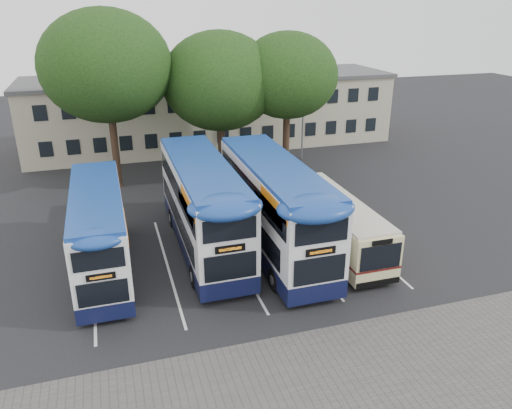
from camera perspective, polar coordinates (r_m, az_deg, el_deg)
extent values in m
plane|color=black|center=(23.19, 10.02, -10.13)|extent=(120.00, 120.00, 0.00)
cube|color=#595654|center=(18.87, 11.41, -18.88)|extent=(40.00, 6.00, 0.01)
cube|color=silver|center=(25.43, -17.97, -7.83)|extent=(0.12, 11.00, 0.01)
cube|color=silver|center=(25.50, -10.08, -6.92)|extent=(0.12, 11.00, 0.01)
cube|color=silver|center=(26.04, -2.40, -5.91)|extent=(0.12, 11.00, 0.01)
cube|color=silver|center=(27.02, 4.82, -4.87)|extent=(0.12, 11.00, 0.01)
cube|color=silver|center=(28.40, 11.41, -3.84)|extent=(0.12, 11.00, 0.01)
cube|color=#A8A287|center=(46.18, -5.03, 10.57)|extent=(32.00, 8.00, 6.00)
cube|color=#4C4C4F|center=(45.66, -5.16, 14.32)|extent=(32.40, 8.40, 0.30)
cube|color=black|center=(42.65, -3.79, 7.84)|extent=(30.00, 0.06, 1.20)
cube|color=black|center=(42.04, -3.89, 11.53)|extent=(30.00, 0.06, 1.20)
cylinder|color=gray|center=(41.06, 5.44, 11.23)|extent=(0.14, 0.14, 9.00)
cube|color=gray|center=(40.45, 5.68, 17.50)|extent=(0.12, 0.80, 0.12)
cube|color=gray|center=(40.09, 5.91, 17.37)|extent=(0.25, 0.50, 0.12)
cylinder|color=black|center=(36.01, -15.84, 6.58)|extent=(0.50, 0.50, 6.15)
ellipsoid|color=black|center=(35.03, -16.76, 14.92)|extent=(8.62, 8.62, 7.33)
cylinder|color=black|center=(36.94, -3.98, 7.01)|extent=(0.50, 0.50, 5.21)
ellipsoid|color=black|center=(36.03, -4.17, 13.89)|extent=(8.12, 8.12, 6.90)
cylinder|color=black|center=(37.31, 3.45, 7.37)|extent=(0.50, 0.50, 5.45)
ellipsoid|color=black|center=(36.39, 3.63, 14.51)|extent=(7.13, 7.13, 6.06)
cube|color=#0E1235|center=(25.57, -17.07, -5.88)|extent=(2.33, 9.78, 0.75)
cube|color=white|center=(24.80, -17.54, -2.17)|extent=(2.33, 9.78, 2.89)
cube|color=navy|center=(24.25, -17.94, 1.04)|extent=(2.28, 9.58, 0.28)
cube|color=black|center=(25.38, -17.34, -3.55)|extent=(2.37, 8.66, 0.93)
cube|color=black|center=(24.55, -17.71, -0.79)|extent=(2.37, 9.22, 0.84)
cube|color=orange|center=(21.38, -14.64, -2.40)|extent=(0.02, 2.98, 0.51)
cube|color=black|center=(20.42, -17.31, -7.90)|extent=(1.12, 0.06, 0.28)
cylinder|color=black|center=(28.26, -19.28, -3.82)|extent=(0.28, 0.93, 0.93)
cylinder|color=black|center=(28.20, -15.03, -3.35)|extent=(0.28, 0.93, 0.93)
cylinder|color=black|center=(22.92, -19.50, -10.24)|extent=(0.28, 0.93, 0.93)
cylinder|color=black|center=(22.84, -14.18, -9.68)|extent=(0.28, 0.93, 0.93)
cube|color=#0E1235|center=(26.67, -5.93, -3.49)|extent=(2.70, 11.33, 0.86)
cube|color=white|center=(25.83, -6.11, 0.72)|extent=(2.70, 11.33, 3.35)
cube|color=navy|center=(25.25, -6.27, 4.36)|extent=(2.64, 11.10, 0.32)
cube|color=black|center=(26.47, -6.17, -0.89)|extent=(2.74, 10.04, 1.08)
cube|color=black|center=(25.56, -6.18, 2.29)|extent=(2.74, 10.68, 0.97)
cube|color=orange|center=(22.25, -0.91, 0.96)|extent=(0.02, 3.45, 0.59)
cube|color=black|center=(20.79, -2.97, -5.08)|extent=(1.29, 0.06, 0.32)
cylinder|color=black|center=(29.55, -9.51, -1.49)|extent=(0.32, 1.08, 1.08)
cylinder|color=black|center=(29.91, -4.89, -0.95)|extent=(0.32, 1.08, 1.08)
cylinder|color=black|center=(23.34, -7.00, -8.15)|extent=(0.32, 1.08, 1.08)
cylinder|color=black|center=(23.80, -1.18, -7.33)|extent=(0.32, 1.08, 1.08)
cube|color=red|center=(27.07, -3.90, 3.52)|extent=(0.02, 4.32, 0.92)
cube|color=#0E1235|center=(26.32, 2.06, -3.71)|extent=(2.75, 11.53, 0.88)
cube|color=white|center=(25.46, 2.12, 0.63)|extent=(2.75, 11.53, 3.40)
cube|color=navy|center=(24.86, 2.18, 4.39)|extent=(2.69, 11.30, 0.33)
cube|color=black|center=(26.10, 1.86, -1.02)|extent=(2.79, 10.21, 1.10)
cube|color=black|center=(25.19, 2.15, 2.25)|extent=(2.79, 10.87, 0.99)
cube|color=orange|center=(22.21, 8.75, 0.86)|extent=(0.02, 3.51, 0.60)
cube|color=black|center=(20.62, 7.41, -5.35)|extent=(1.32, 0.06, 0.33)
cylinder|color=black|center=(29.00, -2.43, -1.64)|extent=(0.33, 1.10, 1.10)
cylinder|color=black|center=(29.66, 2.21, -1.07)|extent=(0.33, 1.10, 1.10)
cylinder|color=black|center=(22.92, 2.20, -8.57)|extent=(0.33, 1.10, 1.10)
cylinder|color=black|center=(23.75, 7.92, -7.59)|extent=(0.33, 1.10, 1.10)
cube|color=beige|center=(26.65, 9.08, -2.07)|extent=(2.28, 9.11, 2.32)
cube|color=beige|center=(26.18, 9.24, 0.34)|extent=(2.19, 8.74, 0.18)
cube|color=black|center=(26.87, 8.71, -0.94)|extent=(2.32, 7.29, 0.82)
cube|color=#581511|center=(26.81, 9.03, -2.82)|extent=(2.31, 9.13, 0.11)
cube|color=black|center=(22.95, 14.07, -5.86)|extent=(2.00, 0.06, 1.18)
cylinder|color=black|center=(24.21, 9.91, -7.37)|extent=(0.27, 0.91, 0.91)
cylinder|color=black|center=(25.13, 14.14, -6.57)|extent=(0.27, 0.91, 0.91)
cylinder|color=black|center=(28.93, 4.79, -1.97)|extent=(0.27, 0.91, 0.91)
cylinder|color=black|center=(29.70, 8.49, -1.48)|extent=(0.27, 0.91, 0.91)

